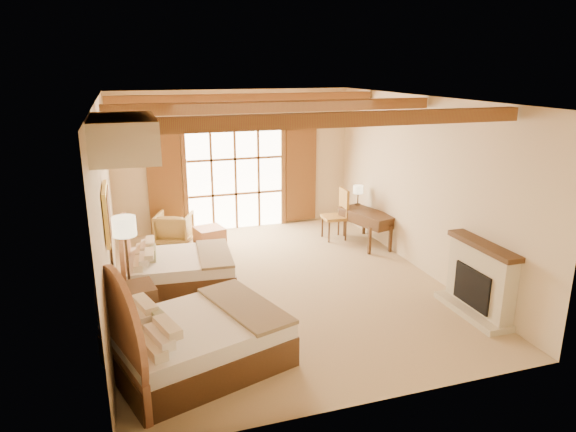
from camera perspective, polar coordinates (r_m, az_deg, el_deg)
name	(u,v)px	position (r m, az deg, el deg)	size (l,w,h in m)	color
floor	(279,284)	(9.14, -1.01, -7.55)	(7.00, 7.00, 0.00)	tan
wall_back	(234,161)	(11.94, -5.97, 6.14)	(5.50, 5.50, 0.00)	beige
wall_left	(106,210)	(8.28, -19.60, 0.65)	(7.00, 7.00, 0.00)	beige
wall_right	(422,185)	(9.75, 14.63, 3.36)	(7.00, 7.00, 0.00)	beige
ceiling	(278,99)	(8.37, -1.12, 12.89)	(7.00, 7.00, 0.00)	#AF6E38
ceiling_beams	(278,106)	(8.38, -1.11, 12.07)	(5.39, 4.60, 0.18)	brown
french_doors	(235,176)	(11.95, -5.86, 4.44)	(3.95, 0.08, 2.60)	white
fireplace	(479,283)	(8.45, 20.43, -6.97)	(0.46, 1.40, 1.16)	beige
painting	(107,213)	(7.51, -19.45, 0.30)	(0.06, 0.95, 0.75)	#DFC651
canopy_valance	(123,137)	(6.05, -17.81, 8.37)	(0.70, 1.40, 0.45)	beige
bed_near	(186,337)	(6.78, -11.29, -13.10)	(2.52, 2.12, 1.36)	#4C2C1A
bed_far	(171,268)	(9.10, -12.85, -5.63)	(1.92, 1.51, 1.20)	#4C2C1A
nightstand	(136,307)	(7.88, -16.56, -9.70)	(0.56, 0.56, 0.67)	#4C2C1A
floor_lamp	(125,233)	(7.83, -17.68, -1.80)	(0.34, 0.34, 1.61)	#37281B
armchair	(174,228)	(11.33, -12.53, -1.32)	(0.72, 0.74, 0.67)	#A18242
ottoman	(210,237)	(11.05, -8.70, -2.30)	(0.56, 0.56, 0.41)	#AC7149
desk	(367,227)	(11.15, 8.76, -1.16)	(0.90, 1.43, 0.71)	#4C2C1A
desk_chair	(335,224)	(11.39, 5.27, -0.84)	(0.52, 0.52, 1.12)	#A77833
desk_lamp	(358,190)	(11.51, 7.80, 2.86)	(0.22, 0.22, 0.44)	#37281B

